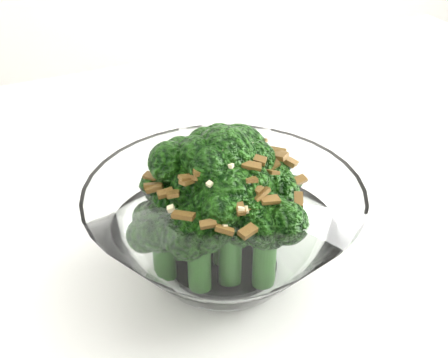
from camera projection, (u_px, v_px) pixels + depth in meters
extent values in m
cube|color=white|center=(215.00, 232.00, 0.61)|extent=(1.36, 1.07, 0.04)
cylinder|color=white|center=(390.00, 219.00, 1.26)|extent=(0.04, 0.04, 0.71)
cylinder|color=white|center=(224.00, 268.00, 0.53)|extent=(0.09, 0.09, 0.01)
cylinder|color=#225616|center=(224.00, 220.00, 0.50)|extent=(0.02, 0.02, 0.09)
sphere|color=#1D510F|center=(224.00, 160.00, 0.47)|extent=(0.05, 0.05, 0.05)
cylinder|color=#225616|center=(164.00, 257.00, 0.50)|extent=(0.02, 0.02, 0.04)
sphere|color=#1D510F|center=(162.00, 226.00, 0.48)|extent=(0.04, 0.04, 0.04)
cylinder|color=#225616|center=(237.00, 207.00, 0.52)|extent=(0.02, 0.02, 0.08)
sphere|color=#1D510F|center=(238.00, 154.00, 0.49)|extent=(0.05, 0.05, 0.05)
cylinder|color=#225616|center=(230.00, 245.00, 0.48)|extent=(0.02, 0.02, 0.07)
sphere|color=#1D510F|center=(230.00, 194.00, 0.46)|extent=(0.05, 0.05, 0.05)
cylinder|color=#225616|center=(266.00, 228.00, 0.51)|extent=(0.02, 0.02, 0.06)
sphere|color=#1D510F|center=(268.00, 187.00, 0.49)|extent=(0.04, 0.04, 0.04)
cylinder|color=#225616|center=(197.00, 220.00, 0.51)|extent=(0.02, 0.02, 0.08)
sphere|color=#1D510F|center=(196.00, 167.00, 0.48)|extent=(0.05, 0.05, 0.05)
cylinder|color=#225616|center=(264.00, 260.00, 0.48)|extent=(0.02, 0.02, 0.05)
sphere|color=#1D510F|center=(266.00, 221.00, 0.46)|extent=(0.04, 0.04, 0.04)
cylinder|color=#225616|center=(220.00, 208.00, 0.55)|extent=(0.02, 0.02, 0.04)
sphere|color=#1D510F|center=(220.00, 177.00, 0.53)|extent=(0.04, 0.04, 0.04)
cylinder|color=#225616|center=(179.00, 229.00, 0.52)|extent=(0.02, 0.02, 0.06)
sphere|color=#1D510F|center=(177.00, 189.00, 0.49)|extent=(0.05, 0.05, 0.05)
cylinder|color=#225616|center=(199.00, 265.00, 0.48)|extent=(0.02, 0.02, 0.05)
sphere|color=#1D510F|center=(198.00, 227.00, 0.46)|extent=(0.04, 0.04, 0.04)
cylinder|color=#225616|center=(268.00, 214.00, 0.54)|extent=(0.02, 0.02, 0.04)
sphere|color=#1D510F|center=(270.00, 184.00, 0.53)|extent=(0.04, 0.04, 0.04)
cube|color=olive|center=(208.00, 224.00, 0.43)|extent=(0.01, 0.01, 0.01)
cube|color=olive|center=(172.00, 158.00, 0.52)|extent=(0.01, 0.02, 0.01)
cube|color=olive|center=(249.00, 209.00, 0.44)|extent=(0.01, 0.01, 0.01)
cube|color=olive|center=(196.00, 151.00, 0.46)|extent=(0.02, 0.02, 0.01)
cube|color=olive|center=(188.00, 181.00, 0.45)|extent=(0.01, 0.01, 0.01)
cube|color=olive|center=(177.00, 161.00, 0.47)|extent=(0.01, 0.01, 0.01)
cube|color=olive|center=(209.00, 134.00, 0.49)|extent=(0.01, 0.02, 0.01)
cube|color=olive|center=(260.00, 194.00, 0.45)|extent=(0.02, 0.02, 0.01)
cube|color=olive|center=(270.00, 200.00, 0.45)|extent=(0.02, 0.01, 0.01)
cube|color=olive|center=(153.00, 186.00, 0.47)|extent=(0.01, 0.01, 0.01)
cube|color=olive|center=(174.00, 156.00, 0.48)|extent=(0.01, 0.01, 0.01)
cube|color=olive|center=(265.00, 155.00, 0.49)|extent=(0.01, 0.01, 0.01)
cube|color=olive|center=(239.00, 205.00, 0.44)|extent=(0.01, 0.02, 0.01)
cube|color=olive|center=(275.00, 154.00, 0.49)|extent=(0.01, 0.01, 0.01)
cube|color=olive|center=(212.00, 143.00, 0.53)|extent=(0.02, 0.01, 0.01)
cube|color=olive|center=(299.00, 200.00, 0.46)|extent=(0.01, 0.02, 0.01)
cube|color=olive|center=(172.00, 160.00, 0.49)|extent=(0.01, 0.01, 0.01)
cube|color=olive|center=(172.00, 156.00, 0.50)|extent=(0.01, 0.01, 0.01)
cube|color=olive|center=(291.00, 162.00, 0.50)|extent=(0.02, 0.02, 0.01)
cube|color=olive|center=(277.00, 156.00, 0.48)|extent=(0.02, 0.02, 0.01)
cube|color=olive|center=(225.00, 230.00, 0.43)|extent=(0.01, 0.01, 0.01)
cube|color=olive|center=(276.00, 151.00, 0.51)|extent=(0.02, 0.01, 0.00)
cube|color=olive|center=(244.00, 142.00, 0.49)|extent=(0.01, 0.02, 0.01)
cube|color=olive|center=(183.00, 215.00, 0.44)|extent=(0.02, 0.01, 0.01)
cube|color=olive|center=(202.00, 172.00, 0.45)|extent=(0.01, 0.01, 0.00)
cube|color=olive|center=(255.00, 159.00, 0.46)|extent=(0.02, 0.01, 0.01)
cube|color=olive|center=(253.00, 187.00, 0.45)|extent=(0.01, 0.02, 0.01)
cube|color=olive|center=(248.00, 231.00, 0.43)|extent=(0.02, 0.01, 0.01)
cube|color=olive|center=(280.00, 156.00, 0.49)|extent=(0.02, 0.02, 0.01)
cube|color=olive|center=(252.00, 143.00, 0.49)|extent=(0.01, 0.02, 0.01)
cube|color=olive|center=(187.00, 143.00, 0.50)|extent=(0.01, 0.01, 0.01)
cube|color=olive|center=(240.00, 145.00, 0.52)|extent=(0.02, 0.01, 0.01)
cube|color=olive|center=(272.00, 162.00, 0.48)|extent=(0.01, 0.01, 0.01)
cube|color=olive|center=(155.00, 188.00, 0.47)|extent=(0.01, 0.01, 0.01)
cube|color=olive|center=(152.00, 176.00, 0.48)|extent=(0.01, 0.01, 0.00)
cube|color=olive|center=(250.00, 145.00, 0.52)|extent=(0.01, 0.01, 0.00)
cube|color=olive|center=(251.00, 166.00, 0.45)|extent=(0.02, 0.01, 0.01)
cube|color=olive|center=(242.00, 142.00, 0.52)|extent=(0.02, 0.02, 0.01)
cube|color=olive|center=(246.00, 139.00, 0.49)|extent=(0.01, 0.01, 0.01)
cube|color=olive|center=(198.00, 144.00, 0.51)|extent=(0.01, 0.01, 0.01)
cube|color=olive|center=(259.00, 144.00, 0.49)|extent=(0.01, 0.02, 0.01)
cube|color=olive|center=(184.00, 155.00, 0.48)|extent=(0.01, 0.01, 0.01)
cube|color=olive|center=(165.00, 193.00, 0.46)|extent=(0.01, 0.01, 0.01)
cube|color=olive|center=(192.00, 177.00, 0.45)|extent=(0.02, 0.01, 0.01)
cube|color=olive|center=(271.00, 172.00, 0.46)|extent=(0.01, 0.02, 0.01)
cube|color=olive|center=(240.00, 146.00, 0.52)|extent=(0.02, 0.01, 0.01)
cube|color=olive|center=(178.00, 152.00, 0.50)|extent=(0.01, 0.02, 0.01)
cube|color=olive|center=(201.00, 144.00, 0.51)|extent=(0.01, 0.02, 0.01)
cube|color=olive|center=(239.00, 146.00, 0.52)|extent=(0.01, 0.01, 0.01)
cube|color=olive|center=(251.00, 179.00, 0.44)|extent=(0.01, 0.01, 0.01)
cube|color=olive|center=(190.00, 177.00, 0.45)|extent=(0.02, 0.01, 0.01)
cube|color=olive|center=(174.00, 193.00, 0.45)|extent=(0.01, 0.02, 0.01)
cube|color=olive|center=(298.00, 181.00, 0.48)|extent=(0.02, 0.01, 0.01)
cube|color=beige|center=(210.00, 184.00, 0.44)|extent=(0.01, 0.01, 0.00)
cube|color=beige|center=(241.00, 209.00, 0.43)|extent=(0.01, 0.01, 0.00)
cube|color=beige|center=(161.00, 168.00, 0.48)|extent=(0.01, 0.01, 0.00)
cube|color=beige|center=(275.00, 155.00, 0.50)|extent=(0.01, 0.01, 0.00)
cube|color=beige|center=(243.00, 179.00, 0.44)|extent=(0.00, 0.00, 0.00)
cube|color=beige|center=(231.00, 133.00, 0.49)|extent=(0.01, 0.01, 0.00)
cube|color=beige|center=(224.00, 226.00, 0.43)|extent=(0.00, 0.00, 0.00)
cube|color=beige|center=(245.00, 210.00, 0.44)|extent=(0.01, 0.01, 0.01)
cube|color=beige|center=(210.00, 135.00, 0.47)|extent=(0.01, 0.01, 0.00)
cube|color=beige|center=(250.00, 143.00, 0.46)|extent=(0.01, 0.01, 0.00)
cube|color=beige|center=(284.00, 162.00, 0.50)|extent=(0.01, 0.01, 0.00)
cube|color=beige|center=(222.00, 152.00, 0.45)|extent=(0.00, 0.00, 0.00)
cube|color=beige|center=(230.00, 166.00, 0.44)|extent=(0.01, 0.01, 0.00)
cube|color=beige|center=(238.00, 137.00, 0.51)|extent=(0.01, 0.01, 0.00)
cube|color=beige|center=(200.00, 138.00, 0.48)|extent=(0.01, 0.01, 0.00)
cube|color=beige|center=(262.00, 148.00, 0.50)|extent=(0.01, 0.01, 0.01)
cube|color=beige|center=(206.00, 138.00, 0.50)|extent=(0.00, 0.00, 0.00)
cube|color=beige|center=(171.00, 209.00, 0.44)|extent=(0.01, 0.01, 0.01)
cube|color=beige|center=(200.00, 172.00, 0.45)|extent=(0.00, 0.00, 0.00)
cube|color=beige|center=(252.00, 179.00, 0.45)|extent=(0.00, 0.01, 0.00)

